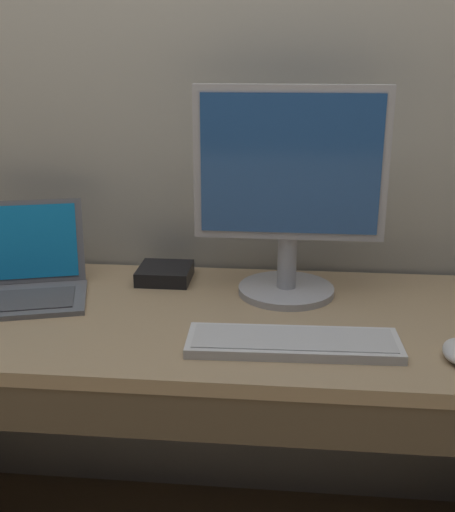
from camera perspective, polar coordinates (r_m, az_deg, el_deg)
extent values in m
cube|color=tan|center=(1.44, -3.54, -5.78)|extent=(1.68, 0.63, 0.03)
cube|color=brown|center=(1.21, -5.73, -14.36)|extent=(1.61, 0.02, 0.10)
cube|color=slate|center=(1.56, -19.06, -3.97)|extent=(0.38, 0.29, 0.01)
cube|color=#505054|center=(1.55, -19.14, -3.85)|extent=(0.30, 0.20, 0.00)
cube|color=slate|center=(1.65, -18.83, 1.21)|extent=(0.33, 0.15, 0.21)
cube|color=#198CD8|center=(1.65, -18.85, 1.21)|extent=(0.30, 0.13, 0.18)
cylinder|color=#B7B7BC|center=(1.54, 5.44, -3.15)|extent=(0.24, 0.24, 0.02)
cylinder|color=#B7B7BC|center=(1.52, 5.52, -0.52)|extent=(0.05, 0.05, 0.13)
cube|color=#B7B7BC|center=(1.44, 5.82, 8.48)|extent=(0.45, 0.03, 0.36)
cube|color=#28569E|center=(1.43, 5.82, 8.36)|extent=(0.41, 0.00, 0.32)
cube|color=white|center=(1.27, 6.09, -8.00)|extent=(0.44, 0.15, 0.02)
cube|color=silver|center=(1.27, 6.10, -7.56)|extent=(0.41, 0.12, 0.00)
cube|color=black|center=(1.63, -5.80, -1.62)|extent=(0.14, 0.13, 0.04)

